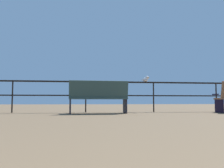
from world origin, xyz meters
TOP-DOWN VIEW (x-y plane):
  - pier_railing at (-0.00, 9.05)m, footprint 18.46×0.05m
  - bench_near_left at (0.36, 8.21)m, footprint 1.73×0.70m
  - seagull_on_rail at (2.02, 9.03)m, footprint 0.23×0.38m

SIDE VIEW (x-z plane):
  - bench_near_left at x=0.36m, z-range 0.04..1.00m
  - pier_railing at x=0.00m, z-range 0.25..1.28m
  - seagull_on_rail at x=2.02m, z-range 1.02..1.20m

